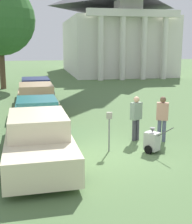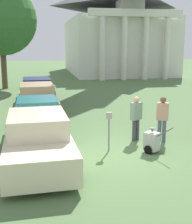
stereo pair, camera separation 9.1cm
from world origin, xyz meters
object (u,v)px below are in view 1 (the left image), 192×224
parked_car_teal (37,116)px  parked_car_cream (38,139)px  parked_car_navy (36,91)px  equipment_cart (152,141)px  parking_meter (109,124)px  church (114,24)px  person_worker (136,116)px  person_supervisor (162,116)px  parked_car_tan (36,100)px

parked_car_teal → parked_car_cream: bearing=-92.0°
parked_car_cream → parked_car_navy: size_ratio=0.99×
parked_car_cream → equipment_cart: size_ratio=5.24×
parking_meter → church: church is taller
parked_car_navy → parking_meter: bearing=-78.8°
parked_car_cream → parked_car_navy: parked_car_cream is taller
equipment_cart → church: (5.96, 28.66, 5.44)m
person_worker → person_supervisor: (0.90, -0.30, 0.01)m
parked_car_teal → person_worker: person_worker is taller
parked_car_tan → parking_meter: parked_car_tan is taller
person_worker → equipment_cart: bearing=68.0°
parked_car_cream → parked_car_teal: size_ratio=1.12×
parked_car_teal → equipment_cart: 4.96m
person_worker → person_supervisor: size_ratio=0.99×
parked_car_teal → person_worker: size_ratio=2.81×
parked_car_navy → church: size_ratio=0.21×
person_supervisor → equipment_cart: (-0.78, -1.07, -0.57)m
parked_car_teal → equipment_cart: size_ratio=4.67×
church → parked_car_navy: bearing=-117.7°
parked_car_teal → person_supervisor: 5.01m
parked_car_cream → parked_car_tan: parked_car_tan is taller
parked_car_teal → parked_car_navy: 6.97m
parked_car_tan → equipment_cart: size_ratio=5.33×
parked_car_tan → parking_meter: bearing=-72.0°
parked_car_cream → parking_meter: (2.32, 0.45, 0.24)m
church → parked_car_cream: bearing=-108.6°
person_worker → person_supervisor: bearing=134.6°
parked_car_cream → person_supervisor: person_supervisor is taller
parked_car_tan → person_worker: 6.43m
parked_car_teal → parking_meter: size_ratio=3.47×
parking_meter → parked_car_cream: bearing=-169.0°
parked_car_navy → person_supervisor: size_ratio=3.13×
parked_car_teal → parked_car_tan: size_ratio=0.88×
equipment_cart → parked_car_tan: bearing=83.3°
parked_car_navy → person_supervisor: person_supervisor is taller
parked_car_teal → parked_car_tan: bearing=88.0°
parked_car_teal → parking_meter: bearing=-53.7°
equipment_cart → parked_car_teal: bearing=102.7°
parking_meter → church: size_ratio=0.05×
parked_car_cream → equipment_cart: (3.70, 0.09, -0.31)m
parked_car_navy → parked_car_teal: bearing=-92.0°
equipment_cart → parked_car_cream: bearing=145.8°
parked_car_cream → parked_car_tan: 6.80m
parked_car_cream → person_worker: bearing=20.2°
parking_meter → equipment_cart: size_ratio=1.35×
parked_car_cream → person_worker: person_worker is taller
parking_meter → person_supervisor: bearing=18.2°
parked_car_tan → person_supervisor: (4.48, -5.64, 0.24)m
parked_car_tan → church: size_ratio=0.22×
parked_car_teal → parked_car_navy: (0.00, 6.97, 0.03)m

